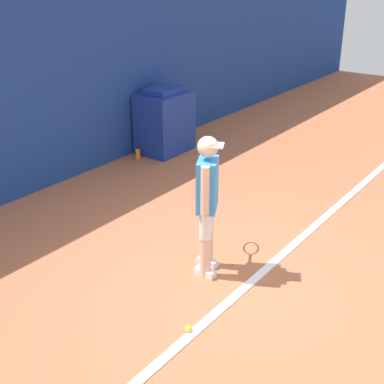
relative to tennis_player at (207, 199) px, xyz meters
The scene contains 7 objects.
ground_plane 0.93m from the tennis_player, 99.21° to the right, with size 24.00×24.00×0.00m, color #B76642.
back_wall 3.42m from the tennis_player, 90.88° to the left, with size 24.00×0.10×3.04m.
court_baseline 1.02m from the tennis_player, 95.42° to the right, with size 21.60×0.10×0.01m.
tennis_player is the anchor object (origin of this frame).
tennis_ball 1.39m from the tennis_player, 153.95° to the right, with size 0.07×0.07×0.07m.
covered_chair 4.09m from the tennis_player, 45.51° to the left, with size 0.93×0.69×1.16m.
water_bottle 3.85m from the tennis_player, 53.41° to the left, with size 0.08×0.08×0.21m.
Camera 1 is at (-4.20, -2.61, 3.22)m, focal length 50.00 mm.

